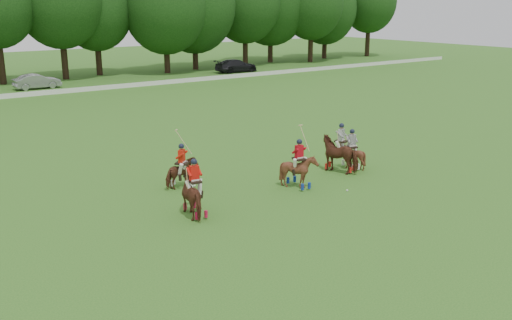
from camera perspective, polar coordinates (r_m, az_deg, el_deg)
ground at (r=22.49m, az=4.14°, el=-6.18°), size 180.00×180.00×0.00m
boundary_rail at (r=56.20m, az=-21.67°, el=6.15°), size 120.00×0.10×0.44m
car_mid at (r=60.93m, az=-21.05°, el=7.34°), size 4.46×1.62×1.46m
car_right at (r=70.80m, az=-1.99°, el=9.40°), size 5.45×2.26×1.57m
polo_red_a at (r=22.93m, az=-6.13°, el=-3.51°), size 1.26×2.06×2.36m
polo_red_b at (r=26.44m, az=-7.38°, el=-1.26°), size 1.78×1.75×2.64m
polo_red_c at (r=26.30m, az=4.30°, el=-1.04°), size 1.40×1.54×2.84m
polo_stripe_a at (r=29.06m, az=8.44°, el=0.63°), size 1.71×2.34×2.49m
polo_stripe_b at (r=29.64m, az=9.49°, el=0.50°), size 1.36×1.46×2.09m
polo_ball at (r=26.24m, az=9.10°, el=-3.03°), size 0.09×0.09×0.09m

